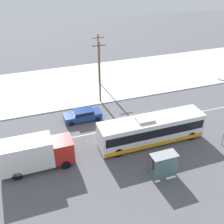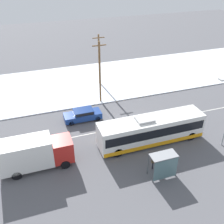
{
  "view_description": "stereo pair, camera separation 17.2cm",
  "coord_description": "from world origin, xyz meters",
  "px_view_note": "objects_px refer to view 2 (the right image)",
  "views": [
    {
      "loc": [
        -10.97,
        -23.73,
        17.64
      ],
      "look_at": [
        -2.12,
        1.56,
        1.4
      ],
      "focal_mm": 42.0,
      "sensor_mm": 36.0,
      "label": 1
    },
    {
      "loc": [
        -10.81,
        -23.79,
        17.64
      ],
      "look_at": [
        -2.12,
        1.56,
        1.4
      ],
      "focal_mm": 42.0,
      "sensor_mm": 36.0,
      "label": 2
    }
  ],
  "objects_px": {
    "sedan_car": "(83,114)",
    "bus_shelter": "(164,163)",
    "pedestrian_at_stop": "(154,160)",
    "utility_pole_snowlot": "(99,59)",
    "box_truck": "(34,153)",
    "utility_pole_roadside": "(100,72)",
    "city_bus": "(151,130)"
  },
  "relations": [
    {
      "from": "box_truck",
      "to": "utility_pole_snowlot",
      "type": "bearing_deg",
      "value": 55.33
    },
    {
      "from": "pedestrian_at_stop",
      "to": "bus_shelter",
      "type": "distance_m",
      "value": 1.43
    },
    {
      "from": "box_truck",
      "to": "pedestrian_at_stop",
      "type": "bearing_deg",
      "value": -19.83
    },
    {
      "from": "city_bus",
      "to": "bus_shelter",
      "type": "relative_size",
      "value": 4.76
    },
    {
      "from": "utility_pole_roadside",
      "to": "pedestrian_at_stop",
      "type": "bearing_deg",
      "value": -86.23
    },
    {
      "from": "pedestrian_at_stop",
      "to": "utility_pole_roadside",
      "type": "xyz_separation_m",
      "value": [
        -0.95,
        14.38,
        3.34
      ]
    },
    {
      "from": "box_truck",
      "to": "utility_pole_roadside",
      "type": "height_order",
      "value": "utility_pole_roadside"
    },
    {
      "from": "sedan_car",
      "to": "utility_pole_roadside",
      "type": "bearing_deg",
      "value": -132.01
    },
    {
      "from": "utility_pole_snowlot",
      "to": "sedan_car",
      "type": "bearing_deg",
      "value": -117.77
    },
    {
      "from": "box_truck",
      "to": "pedestrian_at_stop",
      "type": "xyz_separation_m",
      "value": [
        10.6,
        -3.82,
        -0.72
      ]
    },
    {
      "from": "pedestrian_at_stop",
      "to": "bus_shelter",
      "type": "bearing_deg",
      "value": -76.56
    },
    {
      "from": "pedestrian_at_stop",
      "to": "utility_pole_snowlot",
      "type": "height_order",
      "value": "utility_pole_snowlot"
    },
    {
      "from": "sedan_car",
      "to": "bus_shelter",
      "type": "bearing_deg",
      "value": 111.37
    },
    {
      "from": "sedan_car",
      "to": "pedestrian_at_stop",
      "type": "relative_size",
      "value": 2.63
    },
    {
      "from": "bus_shelter",
      "to": "utility_pole_snowlot",
      "type": "relative_size",
      "value": 0.31
    },
    {
      "from": "box_truck",
      "to": "pedestrian_at_stop",
      "type": "height_order",
      "value": "box_truck"
    },
    {
      "from": "pedestrian_at_stop",
      "to": "utility_pole_snowlot",
      "type": "bearing_deg",
      "value": 88.23
    },
    {
      "from": "bus_shelter",
      "to": "box_truck",
      "type": "bearing_deg",
      "value": 154.99
    },
    {
      "from": "bus_shelter",
      "to": "utility_pole_snowlot",
      "type": "distance_m",
      "value": 21.44
    },
    {
      "from": "box_truck",
      "to": "sedan_car",
      "type": "height_order",
      "value": "box_truck"
    },
    {
      "from": "box_truck",
      "to": "utility_pole_roadside",
      "type": "relative_size",
      "value": 0.82
    },
    {
      "from": "city_bus",
      "to": "utility_pole_snowlot",
      "type": "distance_m",
      "value": 16.35
    },
    {
      "from": "sedan_car",
      "to": "bus_shelter",
      "type": "xyz_separation_m",
      "value": [
        4.65,
        -11.88,
        0.89
      ]
    },
    {
      "from": "box_truck",
      "to": "bus_shelter",
      "type": "distance_m",
      "value": 12.02
    },
    {
      "from": "sedan_car",
      "to": "bus_shelter",
      "type": "relative_size",
      "value": 1.87
    },
    {
      "from": "sedan_car",
      "to": "box_truck",
      "type": "bearing_deg",
      "value": 47.38
    },
    {
      "from": "pedestrian_at_stop",
      "to": "utility_pole_roadside",
      "type": "distance_m",
      "value": 14.8
    },
    {
      "from": "pedestrian_at_stop",
      "to": "bus_shelter",
      "type": "relative_size",
      "value": 0.71
    },
    {
      "from": "sedan_car",
      "to": "pedestrian_at_stop",
      "type": "xyz_separation_m",
      "value": [
        4.34,
        -10.61,
        0.28
      ]
    },
    {
      "from": "city_bus",
      "to": "sedan_car",
      "type": "distance_m",
      "value": 8.97
    },
    {
      "from": "sedan_car",
      "to": "pedestrian_at_stop",
      "type": "height_order",
      "value": "pedestrian_at_stop"
    },
    {
      "from": "city_bus",
      "to": "pedestrian_at_stop",
      "type": "xyz_separation_m",
      "value": [
        -1.55,
        -3.91,
        -0.5
      ]
    }
  ]
}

